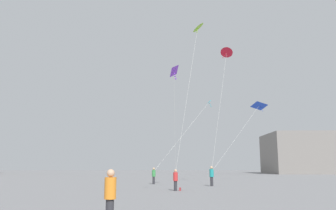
# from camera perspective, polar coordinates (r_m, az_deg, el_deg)

# --- Properties ---
(person_in_red) EXTENTS (0.35, 0.35, 1.62)m
(person_in_red) POSITION_cam_1_polar(r_m,az_deg,el_deg) (26.85, 1.25, -12.14)
(person_in_red) COLOR #2D2D33
(person_in_red) RESTS_ON ground_plane
(person_in_orange) EXTENTS (0.38, 0.38, 1.76)m
(person_in_orange) POSITION_cam_1_polar(r_m,az_deg,el_deg) (11.74, -9.55, -14.32)
(person_in_orange) COLOR #2D2D33
(person_in_orange) RESTS_ON ground_plane
(person_in_teal) EXTENTS (0.40, 0.40, 1.85)m
(person_in_teal) POSITION_cam_1_polar(r_m,az_deg,el_deg) (33.38, 7.23, -11.44)
(person_in_teal) COLOR #2D2D33
(person_in_teal) RESTS_ON ground_plane
(person_in_green) EXTENTS (0.37, 0.37, 1.69)m
(person_in_green) POSITION_cam_1_polar(r_m,az_deg,el_deg) (36.63, -2.38, -11.51)
(person_in_green) COLOR #2D2D33
(person_in_green) RESTS_ON ground_plane
(kite_violet_delta) EXTENTS (0.74, 4.73, 7.27)m
(kite_violet_delta) POSITION_cam_1_polar(r_m,az_deg,el_deg) (23.61, 0.95, 5.26)
(kite_violet_delta) COLOR purple
(kite_lime_diamond) EXTENTS (2.40, 1.13, 12.40)m
(kite_lime_diamond) POSITION_cam_1_polar(r_m,az_deg,el_deg) (29.46, 4.92, 12.56)
(kite_lime_diamond) COLOR #8CD12D
(kite_cobalt_delta) EXTENTS (8.35, 9.93, 8.36)m
(kite_cobalt_delta) POSITION_cam_1_polar(r_m,az_deg,el_deg) (44.24, 14.77, -0.26)
(kite_cobalt_delta) COLOR blue
(kite_cyan_delta) EXTENTS (7.05, 6.43, 8.77)m
(kite_cyan_delta) POSITION_cam_1_polar(r_m,az_deg,el_deg) (43.32, 6.51, 0.10)
(kite_cyan_delta) COLOR #1EB2C6
(kite_crimson_diamond) EXTENTS (2.91, 2.33, 12.88)m
(kite_crimson_diamond) POSITION_cam_1_polar(r_m,az_deg,el_deg) (37.16, 9.68, 8.54)
(kite_crimson_diamond) COLOR red
(building_centre_hall) EXTENTS (19.36, 17.79, 9.76)m
(building_centre_hall) POSITION_cam_1_polar(r_m,az_deg,el_deg) (92.40, 21.87, -7.47)
(building_centre_hall) COLOR gray
(building_centre_hall) RESTS_ON ground_plane
(handbag_beside_flyer) EXTENTS (0.18, 0.33, 0.24)m
(handbag_beside_flyer) POSITION_cam_1_polar(r_m,az_deg,el_deg) (27.00, 2.01, -13.76)
(handbag_beside_flyer) COLOR maroon
(handbag_beside_flyer) RESTS_ON ground_plane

